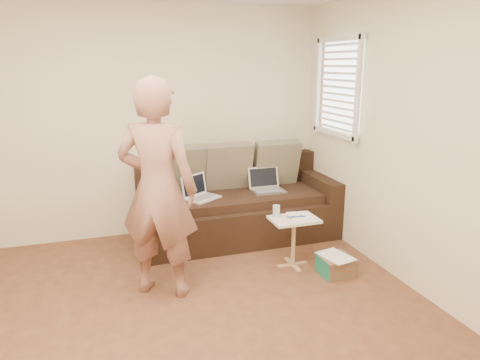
{
  "coord_description": "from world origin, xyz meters",
  "views": [
    {
      "loc": [
        -0.57,
        -2.77,
        1.94
      ],
      "look_at": [
        0.8,
        1.4,
        0.78
      ],
      "focal_mm": 32.83,
      "sensor_mm": 36.0,
      "label": 1
    }
  ],
  "objects_px": {
    "sofa": "(238,201)",
    "striped_box": "(335,265)",
    "laptop_white": "(203,199)",
    "person": "(158,189)",
    "drinking_glass": "(276,211)",
    "laptop_silver": "(268,192)",
    "side_table": "(293,242)"
  },
  "relations": [
    {
      "from": "person",
      "to": "drinking_glass",
      "type": "distance_m",
      "value": 1.22
    },
    {
      "from": "sofa",
      "to": "striped_box",
      "type": "bearing_deg",
      "value": -64.17
    },
    {
      "from": "laptop_silver",
      "to": "sofa",
      "type": "bearing_deg",
      "value": 172.49
    },
    {
      "from": "person",
      "to": "drinking_glass",
      "type": "relative_size",
      "value": 15.55
    },
    {
      "from": "sofa",
      "to": "laptop_silver",
      "type": "distance_m",
      "value": 0.37
    },
    {
      "from": "drinking_glass",
      "to": "striped_box",
      "type": "xyz_separation_m",
      "value": [
        0.46,
        -0.38,
        -0.46
      ]
    },
    {
      "from": "side_table",
      "to": "laptop_white",
      "type": "bearing_deg",
      "value": 130.69
    },
    {
      "from": "side_table",
      "to": "striped_box",
      "type": "distance_m",
      "value": 0.45
    },
    {
      "from": "laptop_silver",
      "to": "laptop_white",
      "type": "distance_m",
      "value": 0.78
    },
    {
      "from": "drinking_glass",
      "to": "striped_box",
      "type": "bearing_deg",
      "value": -39.52
    },
    {
      "from": "sofa",
      "to": "laptop_silver",
      "type": "bearing_deg",
      "value": -7.34
    },
    {
      "from": "laptop_silver",
      "to": "drinking_glass",
      "type": "height_order",
      "value": "laptop_silver"
    },
    {
      "from": "person",
      "to": "side_table",
      "type": "distance_m",
      "value": 1.48
    },
    {
      "from": "sofa",
      "to": "person",
      "type": "xyz_separation_m",
      "value": [
        -1.03,
        -1.0,
        0.51
      ]
    },
    {
      "from": "sofa",
      "to": "laptop_white",
      "type": "bearing_deg",
      "value": -169.66
    },
    {
      "from": "laptop_silver",
      "to": "striped_box",
      "type": "distance_m",
      "value": 1.25
    },
    {
      "from": "laptop_silver",
      "to": "striped_box",
      "type": "bearing_deg",
      "value": -78.96
    },
    {
      "from": "side_table",
      "to": "person",
      "type": "bearing_deg",
      "value": -175.65
    },
    {
      "from": "drinking_glass",
      "to": "laptop_silver",
      "type": "bearing_deg",
      "value": 73.55
    },
    {
      "from": "laptop_silver",
      "to": "striped_box",
      "type": "height_order",
      "value": "laptop_silver"
    },
    {
      "from": "sofa",
      "to": "side_table",
      "type": "relative_size",
      "value": 4.41
    },
    {
      "from": "side_table",
      "to": "drinking_glass",
      "type": "xyz_separation_m",
      "value": [
        -0.16,
        0.08,
        0.31
      ]
    },
    {
      "from": "laptop_silver",
      "to": "drinking_glass",
      "type": "xyz_separation_m",
      "value": [
        -0.23,
        -0.78,
        0.04
      ]
    },
    {
      "from": "laptop_white",
      "to": "person",
      "type": "relative_size",
      "value": 0.19
    },
    {
      "from": "drinking_glass",
      "to": "laptop_white",
      "type": "bearing_deg",
      "value": 126.53
    },
    {
      "from": "sofa",
      "to": "striped_box",
      "type": "xyz_separation_m",
      "value": [
        0.58,
        -1.2,
        -0.33
      ]
    },
    {
      "from": "laptop_white",
      "to": "person",
      "type": "height_order",
      "value": "person"
    },
    {
      "from": "sofa",
      "to": "striped_box",
      "type": "distance_m",
      "value": 1.37
    },
    {
      "from": "laptop_white",
      "to": "striped_box",
      "type": "relative_size",
      "value": 1.19
    },
    {
      "from": "side_table",
      "to": "striped_box",
      "type": "xyz_separation_m",
      "value": [
        0.3,
        -0.3,
        -0.15
      ]
    },
    {
      "from": "laptop_white",
      "to": "side_table",
      "type": "relative_size",
      "value": 0.71
    },
    {
      "from": "sofa",
      "to": "person",
      "type": "distance_m",
      "value": 1.52
    }
  ]
}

